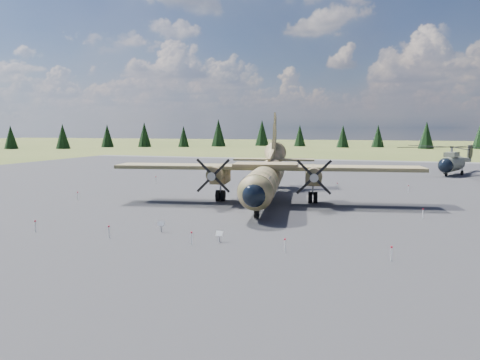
% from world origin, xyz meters
% --- Properties ---
extents(ground, '(500.00, 500.00, 0.00)m').
position_xyz_m(ground, '(0.00, 0.00, 0.00)').
color(ground, brown).
rests_on(ground, ground).
extents(apron, '(120.00, 120.00, 0.04)m').
position_xyz_m(apron, '(0.00, 10.00, 0.00)').
color(apron, '#5A595E').
rests_on(apron, ground).
extents(transport_plane, '(29.81, 26.84, 9.82)m').
position_xyz_m(transport_plane, '(2.12, 5.06, 2.82)').
color(transport_plane, '#424324').
rests_on(transport_plane, ground).
extents(helicopter_near, '(22.97, 22.97, 4.51)m').
position_xyz_m(helicopter_near, '(23.23, 39.16, 3.20)').
color(helicopter_near, slate).
rests_on(helicopter_near, ground).
extents(info_placard_left, '(0.54, 0.33, 0.79)m').
position_xyz_m(info_placard_left, '(-1.52, -10.80, 0.52)').
color(info_placard_left, gray).
rests_on(info_placard_left, ground).
extents(info_placard_right, '(0.50, 0.26, 0.75)m').
position_xyz_m(info_placard_right, '(3.45, -12.33, 0.50)').
color(info_placard_right, gray).
rests_on(info_placard_right, ground).
extents(barrier_fence, '(33.12, 29.62, 0.85)m').
position_xyz_m(barrier_fence, '(-0.46, -0.08, 0.51)').
color(barrier_fence, silver).
rests_on(barrier_fence, ground).
extents(treeline, '(306.18, 305.20, 11.00)m').
position_xyz_m(treeline, '(-1.88, 1.34, 4.83)').
color(treeline, black).
rests_on(treeline, ground).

